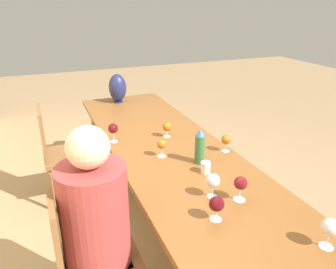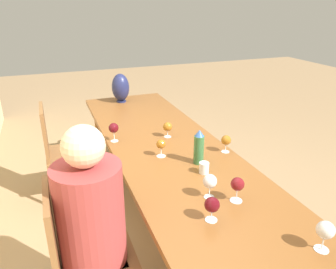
{
  "view_description": "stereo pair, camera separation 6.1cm",
  "coord_description": "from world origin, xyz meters",
  "px_view_note": "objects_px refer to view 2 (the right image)",
  "views": [
    {
      "loc": [
        -2.13,
        0.88,
        1.8
      ],
      "look_at": [
        0.03,
        0.0,
        0.83
      ],
      "focal_mm": 35.0,
      "sensor_mm": 36.0,
      "label": 1
    },
    {
      "loc": [
        -2.16,
        0.82,
        1.8
      ],
      "look_at": [
        0.03,
        0.0,
        0.83
      ],
      "focal_mm": 35.0,
      "sensor_mm": 36.0,
      "label": 2
    }
  ],
  "objects_px": {
    "wine_glass_1": "(212,205)",
    "wine_glass_5": "(210,182)",
    "wine_glass_6": "(237,185)",
    "water_bottle": "(199,147)",
    "wine_glass_0": "(226,141)",
    "wine_glass_3": "(114,128)",
    "vase": "(121,88)",
    "chair_near": "(82,256)",
    "chair_far": "(62,150)",
    "wine_glass_7": "(161,145)",
    "water_tumbler": "(204,168)",
    "wine_glass_2": "(168,127)",
    "person_near": "(95,228)",
    "wine_glass_4": "(326,230)"
  },
  "relations": [
    {
      "from": "wine_glass_3",
      "to": "water_tumbler",
      "type": "bearing_deg",
      "value": -148.69
    },
    {
      "from": "wine_glass_0",
      "to": "wine_glass_6",
      "type": "relative_size",
      "value": 0.89
    },
    {
      "from": "wine_glass_0",
      "to": "wine_glass_1",
      "type": "height_order",
      "value": "wine_glass_1"
    },
    {
      "from": "water_tumbler",
      "to": "chair_near",
      "type": "height_order",
      "value": "chair_near"
    },
    {
      "from": "vase",
      "to": "wine_glass_2",
      "type": "height_order",
      "value": "vase"
    },
    {
      "from": "wine_glass_1",
      "to": "water_tumbler",
      "type": "bearing_deg",
      "value": -22.1
    },
    {
      "from": "wine_glass_4",
      "to": "wine_glass_6",
      "type": "xyz_separation_m",
      "value": [
        0.48,
        0.16,
        -0.0
      ]
    },
    {
      "from": "chair_near",
      "to": "person_near",
      "type": "bearing_deg",
      "value": -90.0
    },
    {
      "from": "vase",
      "to": "wine_glass_2",
      "type": "relative_size",
      "value": 2.46
    },
    {
      "from": "water_bottle",
      "to": "wine_glass_1",
      "type": "height_order",
      "value": "water_bottle"
    },
    {
      "from": "water_bottle",
      "to": "wine_glass_4",
      "type": "distance_m",
      "value": 1.0
    },
    {
      "from": "water_tumbler",
      "to": "wine_glass_3",
      "type": "distance_m",
      "value": 0.86
    },
    {
      "from": "water_tumbler",
      "to": "wine_glass_6",
      "type": "height_order",
      "value": "wine_glass_6"
    },
    {
      "from": "wine_glass_3",
      "to": "chair_near",
      "type": "height_order",
      "value": "chair_near"
    },
    {
      "from": "water_tumbler",
      "to": "vase",
      "type": "height_order",
      "value": "vase"
    },
    {
      "from": "wine_glass_6",
      "to": "person_near",
      "type": "bearing_deg",
      "value": 81.27
    },
    {
      "from": "chair_far",
      "to": "water_tumbler",
      "type": "bearing_deg",
      "value": -145.32
    },
    {
      "from": "wine_glass_0",
      "to": "person_near",
      "type": "relative_size",
      "value": 0.11
    },
    {
      "from": "wine_glass_4",
      "to": "person_near",
      "type": "distance_m",
      "value": 1.13
    },
    {
      "from": "water_bottle",
      "to": "chair_far",
      "type": "height_order",
      "value": "water_bottle"
    },
    {
      "from": "water_tumbler",
      "to": "wine_glass_5",
      "type": "distance_m",
      "value": 0.3
    },
    {
      "from": "wine_glass_5",
      "to": "wine_glass_1",
      "type": "bearing_deg",
      "value": 155.69
    },
    {
      "from": "wine_glass_5",
      "to": "person_near",
      "type": "relative_size",
      "value": 0.12
    },
    {
      "from": "person_near",
      "to": "wine_glass_5",
      "type": "bearing_deg",
      "value": -93.0
    },
    {
      "from": "wine_glass_6",
      "to": "water_bottle",
      "type": "bearing_deg",
      "value": -0.06
    },
    {
      "from": "vase",
      "to": "wine_glass_6",
      "type": "distance_m",
      "value": 2.17
    },
    {
      "from": "wine_glass_1",
      "to": "wine_glass_5",
      "type": "relative_size",
      "value": 0.91
    },
    {
      "from": "wine_glass_0",
      "to": "wine_glass_1",
      "type": "relative_size",
      "value": 0.98
    },
    {
      "from": "vase",
      "to": "person_near",
      "type": "bearing_deg",
      "value": 163.03
    },
    {
      "from": "water_bottle",
      "to": "wine_glass_5",
      "type": "relative_size",
      "value": 1.69
    },
    {
      "from": "wine_glass_1",
      "to": "chair_far",
      "type": "bearing_deg",
      "value": 21.24
    },
    {
      "from": "vase",
      "to": "wine_glass_4",
      "type": "relative_size",
      "value": 2.08
    },
    {
      "from": "person_near",
      "to": "wine_glass_0",
      "type": "bearing_deg",
      "value": -65.9
    },
    {
      "from": "wine_glass_0",
      "to": "wine_glass_3",
      "type": "height_order",
      "value": "wine_glass_3"
    },
    {
      "from": "vase",
      "to": "chair_near",
      "type": "bearing_deg",
      "value": 160.87
    },
    {
      "from": "chair_far",
      "to": "chair_near",
      "type": "bearing_deg",
      "value": 180.0
    },
    {
      "from": "water_bottle",
      "to": "wine_glass_7",
      "type": "distance_m",
      "value": 0.29
    },
    {
      "from": "wine_glass_2",
      "to": "wine_glass_3",
      "type": "height_order",
      "value": "wine_glass_3"
    },
    {
      "from": "chair_near",
      "to": "chair_far",
      "type": "xyz_separation_m",
      "value": [
        1.46,
        0.0,
        0.0
      ]
    },
    {
      "from": "wine_glass_2",
      "to": "chair_far",
      "type": "distance_m",
      "value": 1.05
    },
    {
      "from": "wine_glass_3",
      "to": "chair_far",
      "type": "xyz_separation_m",
      "value": [
        0.49,
        0.4,
        -0.34
      ]
    },
    {
      "from": "wine_glass_7",
      "to": "vase",
      "type": "bearing_deg",
      "value": -1.71
    },
    {
      "from": "water_bottle",
      "to": "wine_glass_7",
      "type": "xyz_separation_m",
      "value": [
        0.19,
        0.21,
        -0.03
      ]
    },
    {
      "from": "wine_glass_4",
      "to": "wine_glass_6",
      "type": "distance_m",
      "value": 0.51
    },
    {
      "from": "wine_glass_1",
      "to": "wine_glass_3",
      "type": "relative_size",
      "value": 0.87
    },
    {
      "from": "vase",
      "to": "wine_glass_6",
      "type": "xyz_separation_m",
      "value": [
        -2.16,
        -0.17,
        -0.06
      ]
    },
    {
      "from": "wine_glass_3",
      "to": "vase",
      "type": "bearing_deg",
      "value": -15.97
    },
    {
      "from": "wine_glass_0",
      "to": "wine_glass_6",
      "type": "bearing_deg",
      "value": 155.49
    },
    {
      "from": "wine_glass_1",
      "to": "wine_glass_7",
      "type": "relative_size",
      "value": 1.03
    },
    {
      "from": "wine_glass_7",
      "to": "chair_near",
      "type": "height_order",
      "value": "chair_near"
    }
  ]
}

